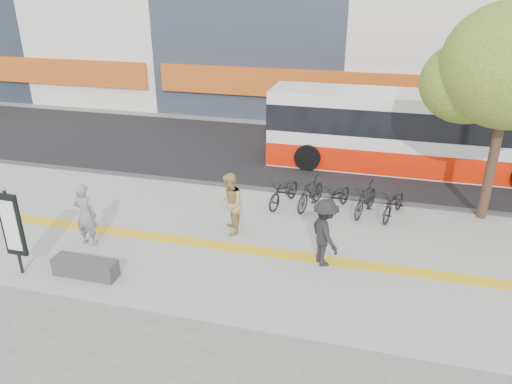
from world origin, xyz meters
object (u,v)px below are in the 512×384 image
(signboard, at_px, (12,226))
(pedestrian_dark, at_px, (325,233))
(street_tree, at_px, (510,68))
(seated_woman, at_px, (86,215))
(bench, at_px, (86,267))
(pedestrian_tan, at_px, (230,204))
(bus, at_px, (414,135))

(signboard, bearing_deg, pedestrian_dark, 18.31)
(street_tree, height_order, seated_woman, street_tree)
(bench, bearing_deg, signboard, -169.19)
(signboard, relative_size, street_tree, 0.35)
(seated_woman, xyz_separation_m, pedestrian_dark, (6.30, 0.65, 0.00))
(signboard, relative_size, pedestrian_tan, 1.23)
(signboard, distance_m, seated_woman, 1.93)
(pedestrian_dark, bearing_deg, seated_woman, 62.59)
(seated_woman, bearing_deg, signboard, 65.96)
(bench, xyz_separation_m, pedestrian_dark, (5.50, 2.05, 0.66))
(signboard, relative_size, pedestrian_dark, 1.25)
(street_tree, relative_size, bus, 0.58)
(pedestrian_dark, bearing_deg, bench, 77.13)
(bus, height_order, pedestrian_tan, bus)
(bench, distance_m, seated_woman, 1.74)
(pedestrian_dark, bearing_deg, street_tree, -80.33)
(street_tree, bearing_deg, bus, 118.41)
(signboard, height_order, pedestrian_dark, signboard)
(bench, relative_size, pedestrian_dark, 0.91)
(pedestrian_dark, bearing_deg, pedestrian_tan, 38.11)
(seated_woman, relative_size, pedestrian_tan, 0.98)
(signboard, xyz_separation_m, bus, (9.39, 10.01, 0.05))
(street_tree, bearing_deg, pedestrian_tan, -156.67)
(seated_woman, xyz_separation_m, pedestrian_tan, (3.53, 1.58, 0.02))
(bus, relative_size, pedestrian_dark, 6.13)
(street_tree, relative_size, seated_woman, 3.58)
(signboard, xyz_separation_m, street_tree, (11.38, 6.33, 3.15))
(bench, distance_m, pedestrian_dark, 5.91)
(seated_woman, bearing_deg, bench, 120.84)
(bench, xyz_separation_m, seated_woman, (-0.80, 1.40, 0.66))
(pedestrian_tan, bearing_deg, signboard, -74.12)
(bench, distance_m, signboard, 1.94)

